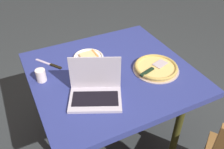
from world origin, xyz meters
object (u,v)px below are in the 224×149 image
Objects in this scene: dining_table at (111,79)px; pizza_plate at (89,57)px; pizza_tray at (156,68)px; laptop at (95,90)px; table_knife at (51,65)px; drink_cup at (41,75)px.

pizza_plate is at bearing 111.45° from dining_table.
pizza_tray reaches higher than dining_table.
pizza_tray is at bearing -42.52° from pizza_plate.
pizza_tray is (0.50, 0.07, -0.04)m from laptop.
laptop is at bearing -172.36° from pizza_tray.
laptop is 0.50m from pizza_tray.
table_knife is 0.18m from drink_cup.
pizza_tray is (0.38, -0.35, 0.01)m from pizza_plate.
laptop is at bearing -70.48° from table_knife.
dining_table is 5.30× the size of table_knife.
laptop is 1.65× the size of pizza_plate.
dining_table is 0.25m from pizza_plate.
laptop is 4.41× the size of drink_cup.
dining_table is 0.50m from drink_cup.
drink_cup is at bearing 130.64° from laptop.
laptop is 1.15× the size of pizza_tray.
pizza_plate is (-0.09, 0.22, 0.09)m from dining_table.
laptop is 1.81× the size of table_knife.
pizza_plate is at bearing 137.48° from pizza_tray.
pizza_plate is at bearing -8.46° from table_knife.
laptop reaches higher than dining_table.
drink_cup is (-0.26, 0.31, -0.01)m from laptop.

